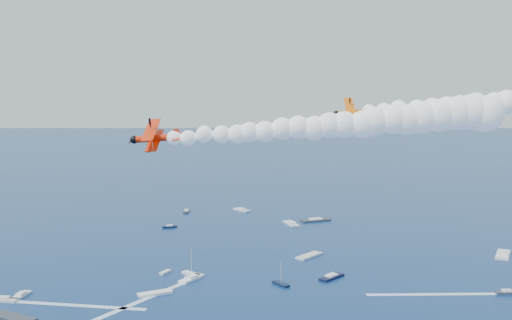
% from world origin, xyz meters
% --- Properties ---
extents(biplane_lead, '(8.64, 9.97, 7.23)m').
position_xyz_m(biplane_lead, '(15.38, 26.66, 55.00)').
color(biplane_lead, '#E35C04').
extents(biplane_trail, '(11.48, 13.14, 9.09)m').
position_xyz_m(biplane_trail, '(-14.66, 11.15, 50.79)').
color(biplane_trail, red).
extents(smoke_trail_trail, '(59.84, 40.78, 10.53)m').
position_xyz_m(smoke_trail_trail, '(12.65, 20.91, 52.99)').
color(smoke_trail_trail, white).
extents(spectator_boats, '(224.46, 167.69, 0.70)m').
position_xyz_m(spectator_boats, '(-17.10, 116.70, 0.35)').
color(spectator_boats, '#323743').
rests_on(spectator_boats, ground).
extents(boat_wakes, '(126.25, 62.76, 0.04)m').
position_xyz_m(boat_wakes, '(-31.26, 73.24, 0.03)').
color(boat_wakes, white).
rests_on(boat_wakes, ground).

